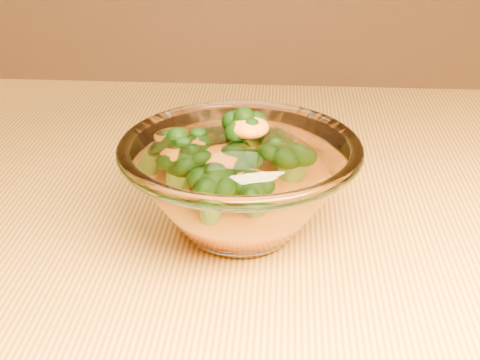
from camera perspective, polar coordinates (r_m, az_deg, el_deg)
table at (r=0.63m, az=3.68°, el=-12.68°), size 1.20×0.80×0.75m
glass_bowl at (r=0.56m, az=0.00°, el=-0.40°), size 0.20×0.20×0.09m
cheese_sauce at (r=0.57m, az=0.00°, el=-2.08°), size 0.12×0.12×0.03m
broccoli_heap at (r=0.56m, az=-1.24°, el=1.35°), size 0.14×0.12×0.07m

